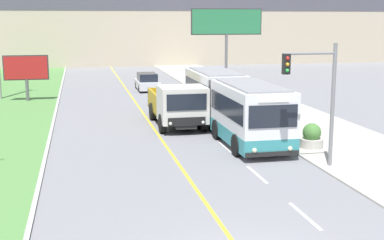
{
  "coord_description": "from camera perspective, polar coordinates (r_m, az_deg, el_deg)",
  "views": [
    {
      "loc": [
        -3.97,
        -11.55,
        6.05
      ],
      "look_at": [
        1.1,
        12.39,
        1.4
      ],
      "focal_mm": 50.0,
      "sensor_mm": 36.0,
      "label": 1
    }
  ],
  "objects": [
    {
      "name": "planter_round_far",
      "position": [
        36.9,
        4.79,
        2.24
      ],
      "size": [
        1.14,
        1.14,
        1.22
      ],
      "color": "#B7B2A8",
      "rests_on": "sidewalk_right"
    },
    {
      "name": "planter_round_second",
      "position": [
        29.4,
        9.52,
        -0.12
      ],
      "size": [
        1.11,
        1.11,
        1.15
      ],
      "color": "#B7B2A8",
      "rests_on": "sidewalk_right"
    },
    {
      "name": "billboard_small",
      "position": [
        41.45,
        -17.28,
        5.2
      ],
      "size": [
        3.24,
        0.24,
        3.41
      ],
      "color": "#59595B",
      "rests_on": "ground_plane"
    },
    {
      "name": "traffic_light_mast",
      "position": [
        22.0,
        13.21,
        3.23
      ],
      "size": [
        2.28,
        0.32,
        5.1
      ],
      "color": "slate",
      "rests_on": "ground_plane"
    },
    {
      "name": "city_bus",
      "position": [
        28.81,
        4.17,
        1.71
      ],
      "size": [
        2.62,
        12.96,
        3.01
      ],
      "color": "silver",
      "rests_on": "ground_plane"
    },
    {
      "name": "lane_marking_centre",
      "position": [
        16.26,
        4.66,
        -11.12
      ],
      "size": [
        2.88,
        140.0,
        0.01
      ],
      "color": "gold",
      "rests_on": "ground_plane"
    },
    {
      "name": "planter_round_third",
      "position": [
        33.14,
        7.0,
        1.15
      ],
      "size": [
        1.0,
        1.0,
        1.11
      ],
      "color": "#B7B2A8",
      "rests_on": "sidewalk_right"
    },
    {
      "name": "planter_round_near",
      "position": [
        25.72,
        12.64,
        -1.78
      ],
      "size": [
        1.09,
        1.09,
        1.16
      ],
      "color": "#B7B2A8",
      "rests_on": "sidewalk_right"
    },
    {
      "name": "car_distant",
      "position": [
        46.17,
        -4.79,
        4.05
      ],
      "size": [
        1.8,
        4.3,
        1.45
      ],
      "color": "silver",
      "rests_on": "ground_plane"
    },
    {
      "name": "billboard_large",
      "position": [
        46.38,
        3.71,
        10.07
      ],
      "size": [
        6.19,
        0.24,
        6.9
      ],
      "color": "#59595B",
      "rests_on": "ground_plane"
    },
    {
      "name": "dump_truck",
      "position": [
        29.82,
        -1.37,
        1.47
      ],
      "size": [
        2.59,
        6.81,
        2.46
      ],
      "color": "black",
      "rests_on": "ground_plane"
    }
  ]
}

